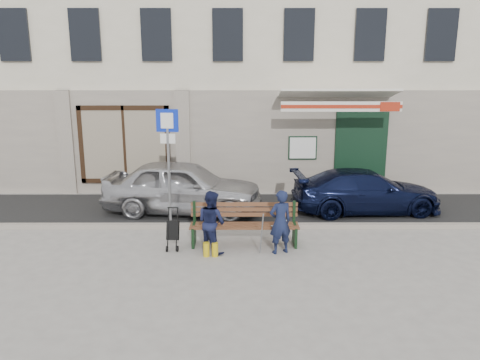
{
  "coord_description": "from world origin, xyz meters",
  "views": [
    {
      "loc": [
        0.33,
        -9.41,
        3.8
      ],
      "look_at": [
        0.35,
        1.6,
        1.2
      ],
      "focal_mm": 35.0,
      "sensor_mm": 36.0,
      "label": 1
    }
  ],
  "objects_px": {
    "stroller": "(173,231)",
    "man": "(280,222)",
    "car_navy": "(366,191)",
    "woman": "(211,222)",
    "car_silver": "(183,187)",
    "parking_sign": "(168,148)",
    "bench": "(242,225)"
  },
  "relations": [
    {
      "from": "car_navy",
      "to": "bench",
      "type": "relative_size",
      "value": 1.67
    },
    {
      "from": "man",
      "to": "stroller",
      "type": "distance_m",
      "value": 2.33
    },
    {
      "from": "woman",
      "to": "stroller",
      "type": "xyz_separation_m",
      "value": [
        -0.85,
        0.18,
        -0.27
      ]
    },
    {
      "from": "car_silver",
      "to": "car_navy",
      "type": "bearing_deg",
      "value": -82.89
    },
    {
      "from": "bench",
      "to": "stroller",
      "type": "xyz_separation_m",
      "value": [
        -1.5,
        -0.24,
        -0.06
      ]
    },
    {
      "from": "parking_sign",
      "to": "car_navy",
      "type": "bearing_deg",
      "value": 19.67
    },
    {
      "from": "car_navy",
      "to": "woman",
      "type": "bearing_deg",
      "value": 121.89
    },
    {
      "from": "parking_sign",
      "to": "bench",
      "type": "height_order",
      "value": "parking_sign"
    },
    {
      "from": "car_navy",
      "to": "parking_sign",
      "type": "height_order",
      "value": "parking_sign"
    },
    {
      "from": "car_navy",
      "to": "man",
      "type": "relative_size",
      "value": 2.91
    },
    {
      "from": "woman",
      "to": "stroller",
      "type": "distance_m",
      "value": 0.91
    },
    {
      "from": "parking_sign",
      "to": "man",
      "type": "bearing_deg",
      "value": -27.86
    },
    {
      "from": "woman",
      "to": "parking_sign",
      "type": "bearing_deg",
      "value": -12.45
    },
    {
      "from": "man",
      "to": "woman",
      "type": "height_order",
      "value": "man"
    },
    {
      "from": "car_navy",
      "to": "woman",
      "type": "relative_size",
      "value": 2.98
    },
    {
      "from": "car_navy",
      "to": "bench",
      "type": "distance_m",
      "value": 4.2
    },
    {
      "from": "parking_sign",
      "to": "woman",
      "type": "distance_m",
      "value": 2.41
    },
    {
      "from": "woman",
      "to": "car_silver",
      "type": "bearing_deg",
      "value": -27.76
    },
    {
      "from": "car_navy",
      "to": "woman",
      "type": "distance_m",
      "value": 4.98
    },
    {
      "from": "man",
      "to": "woman",
      "type": "relative_size",
      "value": 1.02
    },
    {
      "from": "car_silver",
      "to": "car_navy",
      "type": "xyz_separation_m",
      "value": [
        4.97,
        0.07,
        -0.14
      ]
    },
    {
      "from": "bench",
      "to": "parking_sign",
      "type": "bearing_deg",
      "value": 144.37
    },
    {
      "from": "car_silver",
      "to": "parking_sign",
      "type": "distance_m",
      "value": 1.7
    },
    {
      "from": "parking_sign",
      "to": "woman",
      "type": "xyz_separation_m",
      "value": [
        1.12,
        -1.69,
        -1.29
      ]
    },
    {
      "from": "car_navy",
      "to": "parking_sign",
      "type": "bearing_deg",
      "value": 99.38
    },
    {
      "from": "car_silver",
      "to": "woman",
      "type": "distance_m",
      "value": 3.0
    },
    {
      "from": "stroller",
      "to": "bench",
      "type": "bearing_deg",
      "value": 14.03
    },
    {
      "from": "woman",
      "to": "car_navy",
      "type": "bearing_deg",
      "value": -100.05
    },
    {
      "from": "car_silver",
      "to": "car_navy",
      "type": "distance_m",
      "value": 4.97
    },
    {
      "from": "stroller",
      "to": "car_silver",
      "type": "bearing_deg",
      "value": 96.77
    },
    {
      "from": "stroller",
      "to": "man",
      "type": "bearing_deg",
      "value": -0.84
    },
    {
      "from": "car_silver",
      "to": "car_navy",
      "type": "relative_size",
      "value": 1.06
    }
  ]
}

